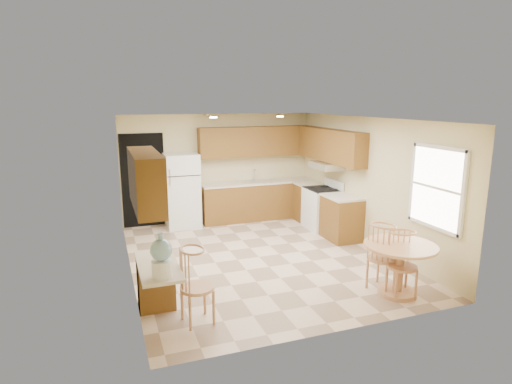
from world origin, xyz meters
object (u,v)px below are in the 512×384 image
object	(u,v)px
stove	(322,208)
chair_desk	(198,281)
chair_table_a	(388,252)
refrigerator	(182,191)
dining_table	(399,262)
chair_table_b	(407,261)
water_crock	(162,257)

from	to	relation	value
stove	chair_desk	distance (m)	4.73
chair_table_a	refrigerator	bearing A→B (deg)	-177.32
refrigerator	chair_table_a	distance (m)	4.93
dining_table	chair_desk	world-z (taller)	chair_desk
chair_table_b	water_crock	bearing A→B (deg)	9.80
chair_table_a	water_crock	bearing A→B (deg)	-112.07
refrigerator	stove	world-z (taller)	refrigerator
stove	chair_table_a	world-z (taller)	stove
dining_table	water_crock	distance (m)	3.44
stove	dining_table	size ratio (longest dim) A/B	1.04
stove	dining_table	bearing A→B (deg)	-99.01
chair_table_a	chair_table_b	distance (m)	0.33
stove	chair_table_b	bearing A→B (deg)	-98.60
refrigerator	water_crock	distance (m)	4.64
refrigerator	water_crock	size ratio (longest dim) A/B	3.06
stove	water_crock	bearing A→B (deg)	-139.96
refrigerator	chair_table_b	xyz separation A→B (m)	(2.35, -4.69, -0.24)
water_crock	stove	bearing A→B (deg)	40.04
stove	dining_table	xyz separation A→B (m)	(-0.52, -3.31, 0.04)
refrigerator	stove	size ratio (longest dim) A/B	1.52
stove	water_crock	xyz separation A→B (m)	(-3.92, -3.30, 0.55)
water_crock	chair_table_a	bearing A→B (deg)	2.47
dining_table	chair_table_b	world-z (taller)	chair_table_b
dining_table	chair_table_b	bearing A→B (deg)	-90.00
chair_desk	water_crock	xyz separation A→B (m)	(-0.45, -0.10, 0.41)
water_crock	refrigerator	bearing A→B (deg)	76.92
chair_table_b	chair_table_a	bearing A→B (deg)	-59.91
stove	chair_table_a	bearing A→B (deg)	-101.18
chair_desk	water_crock	size ratio (longest dim) A/B	1.84
chair_table_a	water_crock	size ratio (longest dim) A/B	1.86
dining_table	chair_desk	bearing A→B (deg)	177.86
dining_table	chair_table_a	world-z (taller)	chair_table_a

